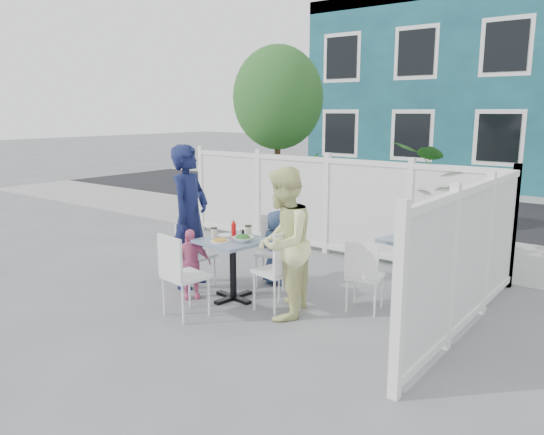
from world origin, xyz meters
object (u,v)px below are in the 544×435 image
Objects in this scene: spare_table at (418,253)px; woman at (283,243)px; chair_back at (274,245)px; toddler at (190,264)px; main_table at (233,253)px; boy at (277,247)px; chair_near at (179,270)px; utility_cabinet at (247,189)px; man at (190,217)px; chair_right at (282,265)px; chair_left at (193,249)px.

spare_table is 0.50× the size of woman.
chair_back reaches higher than toddler.
boy reaches higher than main_table.
chair_back is (0.03, 0.82, -0.06)m from main_table.
spare_table is 1.87m from boy.
chair_near is at bearing 80.75° from boy.
man is at bearing -55.06° from utility_cabinet.
toddler is at bearing -53.76° from utility_cabinet.
spare_table is 1.74m from chair_right.
spare_table is at bearing -25.12° from utility_cabinet.
utility_cabinet is 4.79m from chair_back.
chair_left is at bearing 175.55° from main_table.
chair_back is 1.22m from toddler.
utility_cabinet is 4.81m from boy.
toddler is (0.31, -0.35, -0.07)m from chair_left.
chair_back is at bearing -158.48° from woman.
toddler is (-0.47, -0.29, -0.16)m from main_table.
woman is (0.90, 0.77, 0.30)m from chair_near.
man reaches higher than toddler.
chair_back is at bearing 132.98° from chair_left.
chair_near is at bearing -53.37° from utility_cabinet.
main_table is 0.91× the size of toddler.
chair_right is at bearing -155.91° from woman.
utility_cabinet is 1.41× the size of spare_table.
chair_left is 1.11m from chair_back.
spare_table is 1.91m from chair_back.
toddler is (0.36, -0.36, -0.51)m from man.
man is at bearing 36.47° from boy.
man is (-0.05, 0.01, 0.44)m from chair_left.
chair_back reaches higher than chair_left.
main_table is at bearing -19.78° from toddler.
main_table is 0.92× the size of chair_left.
utility_cabinet is at bearing -49.36° from boy.
chair_back is at bearing -163.85° from spare_table.
chair_near is at bearing 146.70° from chair_right.
woman is at bearing 109.06° from chair_back.
woman is 1.94× the size of toddler.
utility_cabinet is at bearing 14.45° from man.
spare_table is 3.00m from man.
utility_cabinet is 1.20× the size of boy.
boy is at bearing -41.11° from utility_cabinet.
utility_cabinet is at bearing -156.51° from woman.
chair_left is (2.55, -4.18, -0.10)m from utility_cabinet.
chair_right is at bearing -108.83° from man.
boy is (-0.76, 0.90, -0.36)m from woman.
boy is at bearing 93.55° from chair_near.
utility_cabinet is at bearing -68.48° from chair_back.
spare_table is at bearing 173.14° from chair_back.
woman is 1.38m from toddler.
man is at bearing -154.42° from spare_table.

